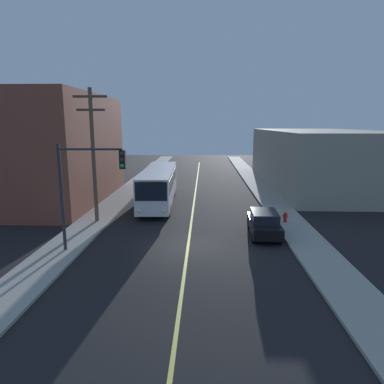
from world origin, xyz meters
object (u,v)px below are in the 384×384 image
object	(u,v)px
parked_car_black	(264,223)
fire_hydrant	(285,216)
utility_pole_near	(93,150)
traffic_signal_left_corner	(88,178)
city_bus	(159,184)

from	to	relation	value
parked_car_black	fire_hydrant	bearing A→B (deg)	53.20
utility_pole_near	traffic_signal_left_corner	bearing A→B (deg)	-75.28
utility_pole_near	parked_car_black	bearing A→B (deg)	-12.12
utility_pole_near	traffic_signal_left_corner	distance (m)	6.22
utility_pole_near	city_bus	bearing A→B (deg)	57.83
parked_car_black	utility_pole_near	size ratio (longest dim) A/B	0.47
traffic_signal_left_corner	fire_hydrant	distance (m)	14.17
utility_pole_near	traffic_signal_left_corner	xyz separation A→B (m)	(1.56, -5.93, -1.08)
city_bus	utility_pole_near	size ratio (longest dim) A/B	1.29
traffic_signal_left_corner	parked_car_black	bearing A→B (deg)	18.27
parked_car_black	city_bus	bearing A→B (deg)	132.85
traffic_signal_left_corner	utility_pole_near	bearing A→B (deg)	104.72
parked_car_black	utility_pole_near	world-z (taller)	utility_pole_near
city_bus	parked_car_black	size ratio (longest dim) A/B	2.74
parked_car_black	fire_hydrant	xyz separation A→B (m)	(1.99, 2.66, -0.26)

